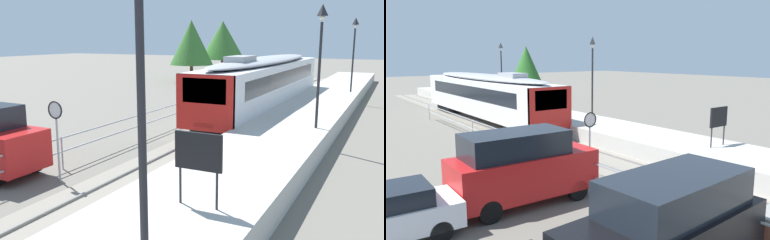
{
  "view_description": "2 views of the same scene",
  "coord_description": "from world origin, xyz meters",
  "views": [
    {
      "loc": [
        7.72,
        0.69,
        4.86
      ],
      "look_at": [
        0.4,
        15.43,
        1.6
      ],
      "focal_mm": 39.12,
      "sensor_mm": 36.0,
      "label": 1
    },
    {
      "loc": [
        -11.54,
        -0.61,
        4.94
      ],
      "look_at": [
        0.4,
        15.43,
        1.6
      ],
      "focal_mm": 35.61,
      "sensor_mm": 36.0,
      "label": 2
    }
  ],
  "objects": [
    {
      "name": "platform_lamp_far_end",
      "position": [
        4.58,
        33.4,
        4.62
      ],
      "size": [
        0.34,
        0.34,
        5.35
      ],
      "color": "#232328",
      "rests_on": "station_platform"
    },
    {
      "name": "tree_distant_left",
      "position": [
        -12.75,
        41.78,
        4.3
      ],
      "size": [
        4.72,
        4.72,
        6.7
      ],
      "color": "brown",
      "rests_on": "ground"
    },
    {
      "name": "platform_notice_board",
      "position": [
        3.67,
        9.18,
        2.19
      ],
      "size": [
        1.2,
        0.08,
        1.8
      ],
      "color": "#232328",
      "rests_on": "station_platform"
    },
    {
      "name": "platform_lamp_near_end",
      "position": [
        4.58,
        5.45,
        4.62
      ],
      "size": [
        0.34,
        0.34,
        5.35
      ],
      "color": "#232328",
      "rests_on": "station_platform"
    },
    {
      "name": "ground_plane",
      "position": [
        -3.0,
        22.0,
        0.0
      ],
      "size": [
        160.0,
        160.0,
        0.0
      ],
      "primitive_type": "plane",
      "color": "#6B665B"
    },
    {
      "name": "tree_behind_carpark",
      "position": [
        -11.03,
        46.48,
        4.52
      ],
      "size": [
        5.12,
        5.12,
        6.72
      ],
      "color": "brown",
      "rests_on": "ground"
    },
    {
      "name": "commuter_train",
      "position": [
        0.0,
        26.62,
        2.14
      ],
      "size": [
        2.82,
        18.61,
        3.74
      ],
      "color": "silver",
      "rests_on": "track_rails"
    },
    {
      "name": "station_platform",
      "position": [
        3.25,
        22.0,
        0.45
      ],
      "size": [
        3.9,
        60.0,
        0.9
      ],
      "primitive_type": "cube",
      "color": "#B7B5AD",
      "rests_on": "ground"
    },
    {
      "name": "platform_lamp_mid_platform",
      "position": [
        4.58,
        19.43,
        4.62
      ],
      "size": [
        0.34,
        0.34,
        5.35
      ],
      "color": "#232328",
      "rests_on": "station_platform"
    },
    {
      "name": "carpark_fence",
      "position": [
        -3.3,
        12.0,
        0.91
      ],
      "size": [
        0.06,
        36.06,
        1.25
      ],
      "color": "#9EA0A5",
      "rests_on": "ground"
    },
    {
      "name": "track_rails",
      "position": [
        0.0,
        22.0,
        0.03
      ],
      "size": [
        3.2,
        60.0,
        0.14
      ],
      "color": "gray",
      "rests_on": "ground"
    },
    {
      "name": "speed_limit_sign",
      "position": [
        -2.4,
        10.88,
        2.12
      ],
      "size": [
        0.61,
        0.1,
        2.81
      ],
      "color": "#9EA0A5",
      "rests_on": "ground"
    }
  ]
}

